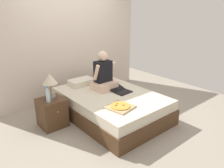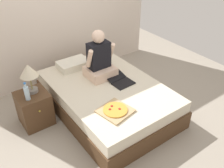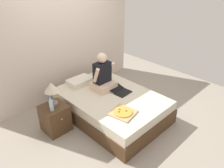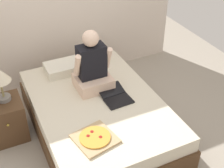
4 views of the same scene
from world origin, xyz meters
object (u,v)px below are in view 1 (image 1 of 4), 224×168
(bed, at_px, (110,105))
(nightstand_left, at_px, (52,113))
(water_bottle, at_px, (48,96))
(person_seated, at_px, (104,75))
(laptop, at_px, (121,91))
(pizza_box, at_px, (120,107))
(lamp_on_left_nightstand, at_px, (50,81))

(bed, relative_size, nightstand_left, 4.12)
(water_bottle, relative_size, person_seated, 0.35)
(nightstand_left, relative_size, person_seated, 0.67)
(bed, distance_m, person_seated, 0.61)
(bed, relative_size, person_seated, 2.77)
(laptop, bearing_deg, nightstand_left, 160.82)
(pizza_box, bearing_deg, person_seated, 68.83)
(lamp_on_left_nightstand, relative_size, laptop, 1.05)
(nightstand_left, height_order, laptop, laptop)
(bed, xyz_separation_m, nightstand_left, (-1.05, 0.39, 0.03))
(water_bottle, distance_m, laptop, 1.41)
(person_seated, relative_size, laptop, 1.82)
(nightstand_left, xyz_separation_m, person_seated, (1.12, -0.09, 0.50))
(nightstand_left, height_order, lamp_on_left_nightstand, lamp_on_left_nightstand)
(person_seated, height_order, pizza_box, person_seated)
(nightstand_left, height_order, pizza_box, same)
(bed, bearing_deg, water_bottle, 165.30)
(lamp_on_left_nightstand, xyz_separation_m, laptop, (1.24, -0.49, -0.35))
(nightstand_left, height_order, person_seated, person_seated)
(water_bottle, bearing_deg, lamp_on_left_nightstand, 49.40)
(laptop, xyz_separation_m, pizza_box, (-0.50, -0.53, -0.00))
(nightstand_left, xyz_separation_m, water_bottle, (-0.08, -0.09, 0.37))
(laptop, bearing_deg, bed, 165.69)
(bed, height_order, laptop, laptop)
(bed, height_order, nightstand_left, nightstand_left)
(water_bottle, bearing_deg, laptop, -14.64)
(nightstand_left, xyz_separation_m, laptop, (1.28, -0.44, 0.24))
(water_bottle, xyz_separation_m, person_seated, (1.20, -0.00, 0.13))
(lamp_on_left_nightstand, bearing_deg, bed, -23.34)
(bed, relative_size, water_bottle, 7.82)
(bed, height_order, pizza_box, pizza_box)
(lamp_on_left_nightstand, distance_m, laptop, 1.38)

